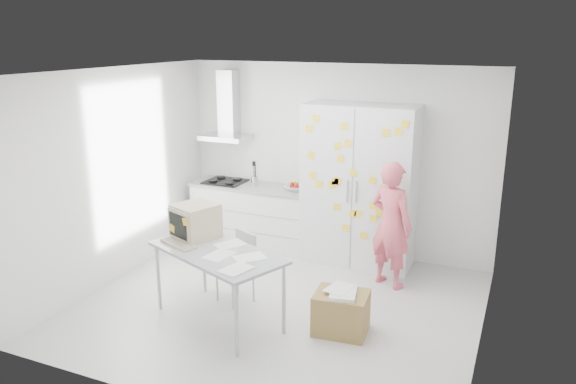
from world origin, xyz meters
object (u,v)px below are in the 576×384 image
at_px(desk, 203,234).
at_px(chair, 239,263).
at_px(person, 391,225).
at_px(cardboard_box, 341,312).

relative_size(desk, chair, 2.04).
height_order(person, chair, person).
height_order(desk, chair, desk).
bearing_deg(desk, cardboard_box, 27.59).
xyz_separation_m(desk, chair, (0.24, 0.39, -0.45)).
relative_size(chair, cardboard_box, 1.41).
bearing_deg(chair, desk, -97.59).
distance_m(person, cardboard_box, 1.49).
bearing_deg(chair, person, 60.49).
relative_size(person, cardboard_box, 2.69).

